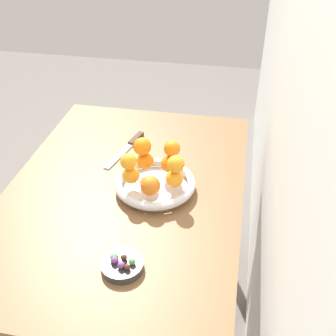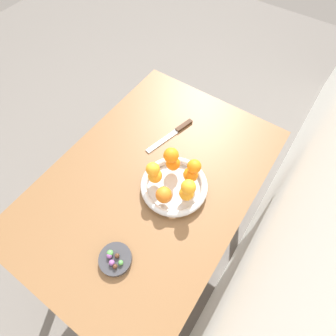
{
  "view_description": "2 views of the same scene",
  "coord_description": "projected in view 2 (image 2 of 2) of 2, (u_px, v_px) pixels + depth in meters",
  "views": [
    {
      "loc": [
        1.02,
        0.34,
        1.58
      ],
      "look_at": [
        -0.03,
        0.14,
        0.82
      ],
      "focal_mm": 45.0,
      "sensor_mm": 36.0,
      "label": 1
    },
    {
      "loc": [
        0.37,
        0.34,
        1.67
      ],
      "look_at": [
        -0.04,
        0.06,
        0.84
      ],
      "focal_mm": 28.0,
      "sensor_mm": 36.0,
      "label": 2
    }
  ],
  "objects": [
    {
      "name": "candy_ball_3",
      "position": [
        112.0,
        263.0,
        0.86
      ],
      "size": [
        0.02,
        0.02,
        0.02
      ],
      "primitive_type": "sphere",
      "color": "#8C4C99",
      "rests_on": "candy_dish"
    },
    {
      "name": "orange_5",
      "position": [
        189.0,
        186.0,
        0.9
      ],
      "size": [
        0.05,
        0.05,
        0.05
      ],
      "primitive_type": "sphere",
      "color": "orange",
      "rests_on": "orange_1"
    },
    {
      "name": "orange_7",
      "position": [
        194.0,
        166.0,
        0.94
      ],
      "size": [
        0.05,
        0.05,
        0.05
      ],
      "primitive_type": "sphere",
      "color": "orange",
      "rests_on": "orange_2"
    },
    {
      "name": "orange_4",
      "position": [
        155.0,
        176.0,
        0.99
      ],
      "size": [
        0.06,
        0.06,
        0.06
      ],
      "primitive_type": "sphere",
      "color": "orange",
      "rests_on": "fruit_bowl"
    },
    {
      "name": "candy_ball_1",
      "position": [
        110.0,
        253.0,
        0.87
      ],
      "size": [
        0.02,
        0.02,
        0.02
      ],
      "primitive_type": "sphere",
      "color": "#4C9947",
      "rests_on": "candy_dish"
    },
    {
      "name": "orange_3",
      "position": [
        173.0,
        163.0,
        1.01
      ],
      "size": [
        0.06,
        0.06,
        0.06
      ],
      "primitive_type": "sphere",
      "color": "orange",
      "rests_on": "fruit_bowl"
    },
    {
      "name": "ground_plane",
      "position": [
        157.0,
        234.0,
        1.69
      ],
      "size": [
        6.0,
        6.0,
        0.0
      ],
      "primitive_type": "plane",
      "color": "slate"
    },
    {
      "name": "candy_ball_2",
      "position": [
        109.0,
        255.0,
        0.87
      ],
      "size": [
        0.02,
        0.02,
        0.02
      ],
      "primitive_type": "sphere",
      "color": "#8C4C99",
      "rests_on": "candy_dish"
    },
    {
      "name": "candy_dish",
      "position": [
        115.0,
        259.0,
        0.88
      ],
      "size": [
        0.11,
        0.11,
        0.02
      ],
      "primitive_type": "cylinder",
      "color": "#333338",
      "rests_on": "dining_table"
    },
    {
      "name": "orange_0",
      "position": [
        164.0,
        195.0,
        0.94
      ],
      "size": [
        0.06,
        0.06,
        0.06
      ],
      "primitive_type": "sphere",
      "color": "orange",
      "rests_on": "fruit_bowl"
    },
    {
      "name": "candy_ball_5",
      "position": [
        121.0,
        263.0,
        0.86
      ],
      "size": [
        0.02,
        0.02,
        0.02
      ],
      "primitive_type": "sphere",
      "color": "#4C9947",
      "rests_on": "candy_dish"
    },
    {
      "name": "orange_1",
      "position": [
        186.0,
        193.0,
        0.95
      ],
      "size": [
        0.06,
        0.06,
        0.06
      ],
      "primitive_type": "sphere",
      "color": "orange",
      "rests_on": "fruit_bowl"
    },
    {
      "name": "fruit_bowl",
      "position": [
        174.0,
        186.0,
        1.01
      ],
      "size": [
        0.26,
        0.26,
        0.04
      ],
      "color": "silver",
      "rests_on": "dining_table"
    },
    {
      "name": "orange_6",
      "position": [
        171.0,
        155.0,
        0.96
      ],
      "size": [
        0.06,
        0.06,
        0.06
      ],
      "primitive_type": "sphere",
      "color": "orange",
      "rests_on": "orange_3"
    },
    {
      "name": "orange_2",
      "position": [
        191.0,
        175.0,
        0.99
      ],
      "size": [
        0.06,
        0.06,
        0.06
      ],
      "primitive_type": "sphere",
      "color": "orange",
      "rests_on": "fruit_bowl"
    },
    {
      "name": "knife",
      "position": [
        174.0,
        133.0,
        1.17
      ],
      "size": [
        0.26,
        0.09,
        0.01
      ],
      "color": "#3F2819",
      "rests_on": "dining_table"
    },
    {
      "name": "candy_ball_4",
      "position": [
        115.0,
        267.0,
        0.85
      ],
      "size": [
        0.02,
        0.02,
        0.02
      ],
      "primitive_type": "sphere",
      "color": "#472819",
      "rests_on": "candy_dish"
    },
    {
      "name": "candy_ball_0",
      "position": [
        117.0,
        256.0,
        0.87
      ],
      "size": [
        0.02,
        0.02,
        0.02
      ],
      "primitive_type": "sphere",
      "color": "#472819",
      "rests_on": "candy_dish"
    },
    {
      "name": "orange_8",
      "position": [
        153.0,
        169.0,
        0.94
      ],
      "size": [
        0.05,
        0.05,
        0.05
      ],
      "primitive_type": "sphere",
      "color": "orange",
      "rests_on": "orange_4"
    },
    {
      "name": "dining_table",
      "position": [
        152.0,
        189.0,
        1.13
      ],
      "size": [
        1.1,
        0.76,
        0.74
      ],
      "color": "brown",
      "rests_on": "ground_plane"
    }
  ]
}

